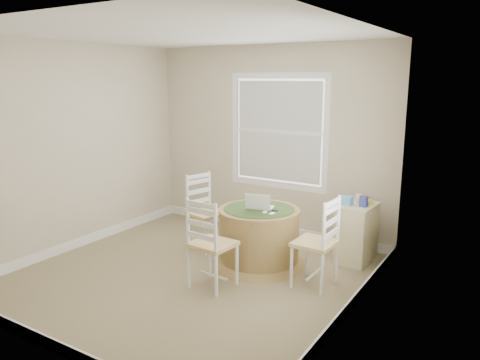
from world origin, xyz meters
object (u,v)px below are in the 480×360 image
Objects in this scene: round_table at (259,234)px; chair_right at (315,242)px; corner_chest at (356,233)px; laptop at (259,206)px; chair_left at (207,213)px; chair_near at (213,244)px.

chair_right is (0.79, -0.20, 0.10)m from round_table.
round_table is 1.59× the size of corner_chest.
chair_left is at bearing -22.52° from laptop.
laptop is (-0.79, 0.21, 0.23)m from chair_right.
chair_left is 0.85m from laptop.
chair_near and chair_right have the same top height.
chair_left is at bearing -157.83° from corner_chest.
chair_left is 1.00× the size of chair_right.
chair_near is at bearing -54.28° from chair_right.
chair_near is 1.34× the size of corner_chest.
chair_left reaches higher than round_table.
laptop is (0.81, -0.09, 0.23)m from chair_left.
laptop is at bearing -102.66° from chair_right.
laptop is 0.50× the size of corner_chest.
round_table is at bearing -83.04° from chair_left.
chair_right reaches higher than corner_chest.
chair_near is 2.68× the size of laptop.
laptop is at bearing -140.55° from corner_chest.
chair_near is (0.71, -0.89, 0.00)m from chair_left.
corner_chest is (0.15, 0.88, -0.12)m from chair_right.
chair_near is at bearing -121.58° from corner_chest.
corner_chest is (1.04, 1.48, -0.12)m from chair_near.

